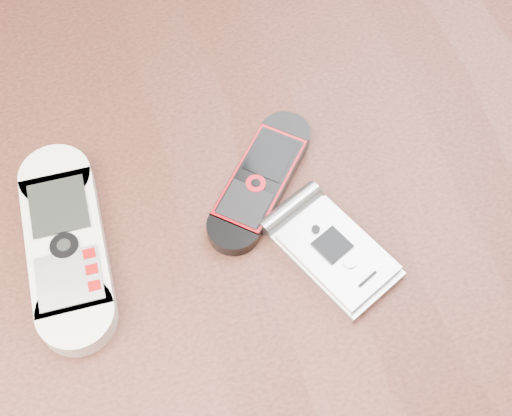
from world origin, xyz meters
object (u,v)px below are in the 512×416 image
at_px(nokia_black_red, 260,180).
at_px(motorola_razr, 334,252).
at_px(nokia_white, 66,243).
at_px(table, 251,272).

xyz_separation_m(nokia_black_red, motorola_razr, (0.03, -0.08, 0.00)).
xyz_separation_m(nokia_white, nokia_black_red, (0.15, 0.01, -0.00)).
bearing_deg(nokia_white, nokia_black_red, 6.71).
distance_m(table, motorola_razr, 0.13).
height_order(table, motorola_razr, motorola_razr).
bearing_deg(nokia_white, table, -3.02).
height_order(table, nokia_black_red, nokia_black_red).
bearing_deg(table, nokia_white, 175.43).
bearing_deg(motorola_razr, table, 109.57).
distance_m(nokia_white, motorola_razr, 0.20).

